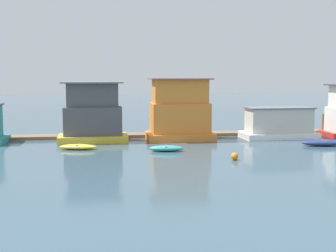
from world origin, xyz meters
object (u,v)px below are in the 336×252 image
object	(u,v)px
mooring_post_far_left	(82,130)
mooring_post_near_left	(323,124)
dinghy_yellow	(78,147)
buoy_orange	(235,156)
houseboat_white	(279,124)
houseboat_yellow	(93,116)
dinghy_navy	(324,143)
dinghy_teal	(166,148)
houseboat_orange	(180,112)

from	to	relation	value
mooring_post_far_left	mooring_post_near_left	world-z (taller)	mooring_post_near_left
mooring_post_far_left	mooring_post_near_left	distance (m)	24.00
dinghy_yellow	buoy_orange	size ratio (longest dim) A/B	5.98
houseboat_white	houseboat_yellow	bearing A→B (deg)	178.69
dinghy_yellow	houseboat_yellow	bearing A→B (deg)	74.57
houseboat_white	dinghy_navy	distance (m)	5.68
houseboat_yellow	dinghy_yellow	world-z (taller)	houseboat_yellow
dinghy_teal	mooring_post_near_left	world-z (taller)	mooring_post_near_left
houseboat_yellow	mooring_post_near_left	size ratio (longest dim) A/B	2.92
houseboat_white	dinghy_teal	bearing A→B (deg)	-153.28
mooring_post_far_left	houseboat_white	bearing A→B (deg)	-5.49
dinghy_teal	houseboat_yellow	bearing A→B (deg)	132.40
houseboat_orange	buoy_orange	bearing A→B (deg)	-79.38
mooring_post_far_left	buoy_orange	distance (m)	16.49
buoy_orange	houseboat_orange	bearing A→B (deg)	100.62
mooring_post_near_left	buoy_orange	xyz separation A→B (m)	(-12.92, -12.19, -0.79)
dinghy_navy	mooring_post_far_left	size ratio (longest dim) A/B	2.23
dinghy_teal	dinghy_navy	distance (m)	13.78
houseboat_yellow	dinghy_teal	size ratio (longest dim) A/B	2.18
houseboat_white	dinghy_yellow	size ratio (longest dim) A/B	2.19
houseboat_yellow	dinghy_yellow	xyz separation A→B (m)	(-1.19, -4.32, -2.09)
mooring_post_near_left	houseboat_yellow	bearing A→B (deg)	-176.55
dinghy_navy	mooring_post_near_left	bearing A→B (deg)	63.85
dinghy_yellow	mooring_post_far_left	size ratio (longest dim) A/B	1.78
mooring_post_near_left	buoy_orange	size ratio (longest dim) A/B	3.96
dinghy_navy	houseboat_white	bearing A→B (deg)	110.88
mooring_post_far_left	buoy_orange	size ratio (longest dim) A/B	3.37
houseboat_orange	houseboat_white	bearing A→B (deg)	-2.52
dinghy_yellow	houseboat_orange	bearing A→B (deg)	25.23
dinghy_teal	mooring_post_near_left	size ratio (longest dim) A/B	1.34
houseboat_white	buoy_orange	bearing A→B (deg)	-125.81
dinghy_yellow	mooring_post_far_left	distance (m)	5.74
houseboat_orange	buoy_orange	size ratio (longest dim) A/B	11.52
dinghy_yellow	houseboat_white	bearing A→B (deg)	11.80
dinghy_teal	houseboat_orange	bearing A→B (deg)	70.62
dinghy_teal	mooring_post_near_left	distance (m)	18.86
mooring_post_far_left	houseboat_yellow	bearing A→B (deg)	-53.16
houseboat_orange	dinghy_yellow	world-z (taller)	houseboat_orange
dinghy_yellow	mooring_post_near_left	xyz separation A→B (m)	(24.16, 5.70, 0.84)
houseboat_yellow	mooring_post_far_left	xyz separation A→B (m)	(-1.04, 1.39, -1.40)
houseboat_orange	dinghy_navy	bearing A→B (deg)	-26.01
houseboat_white	dinghy_yellow	xyz separation A→B (m)	(-18.74, -3.92, -1.15)
buoy_orange	houseboat_yellow	bearing A→B (deg)	132.89
houseboat_orange	mooring_post_far_left	world-z (taller)	houseboat_orange
houseboat_white	dinghy_yellow	distance (m)	19.18
houseboat_yellow	dinghy_navy	bearing A→B (deg)	-16.00
dinghy_teal	dinghy_navy	bearing A→B (deg)	3.01
mooring_post_far_left	buoy_orange	world-z (taller)	mooring_post_far_left
dinghy_yellow	mooring_post_near_left	size ratio (longest dim) A/B	1.51
dinghy_yellow	dinghy_teal	distance (m)	7.25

